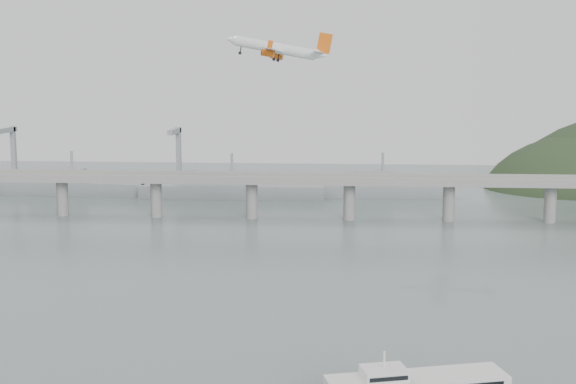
{
  "coord_description": "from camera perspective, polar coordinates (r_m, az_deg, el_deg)",
  "views": [
    {
      "loc": [
        18.93,
        -187.42,
        72.97
      ],
      "look_at": [
        0.0,
        55.0,
        36.0
      ],
      "focal_mm": 48.0,
      "sensor_mm": 36.0,
      "label": 1
    }
  ],
  "objects": [
    {
      "name": "ground",
      "position": [
        202.02,
        -1.24,
        -12.53
      ],
      "size": [
        900.0,
        900.0,
        0.0
      ],
      "primitive_type": "plane",
      "color": "slate",
      "rests_on": "ground"
    },
    {
      "name": "bridge",
      "position": [
        391.87,
        1.48,
        0.53
      ],
      "size": [
        800.0,
        22.0,
        23.9
      ],
      "color": "gray",
      "rests_on": "ground"
    },
    {
      "name": "distant_fleet",
      "position": [
        489.48,
        -16.44,
        0.45
      ],
      "size": [
        453.0,
        60.9,
        40.0
      ],
      "color": "gray",
      "rests_on": "ground"
    },
    {
      "name": "airliner",
      "position": [
        296.96,
        -0.76,
        10.56
      ],
      "size": [
        42.31,
        38.67,
        11.04
      ],
      "rotation": [
        0.05,
        -0.18,
        2.96
      ],
      "color": "silver",
      "rests_on": "ground"
    }
  ]
}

